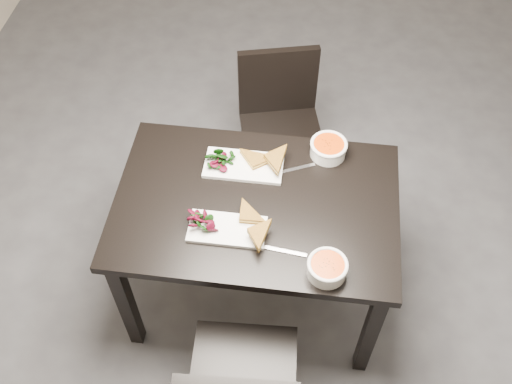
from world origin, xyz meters
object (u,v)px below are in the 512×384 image
soup_bowl_near (327,268)px  plate_near (227,229)px  plate_far (244,166)px  soup_bowl_far (328,148)px  table (256,216)px  chair_far (280,118)px

soup_bowl_near → plate_near: bearing=160.2°
plate_far → soup_bowl_far: 0.39m
plate_near → plate_far: 0.34m
table → soup_bowl_far: bearing=47.4°
soup_bowl_far → chair_far: bearing=118.6°
soup_bowl_near → plate_far: bearing=128.5°
plate_near → chair_far: bearing=82.1°
table → soup_bowl_near: size_ratio=7.61×
plate_near → plate_far: size_ratio=0.91×
plate_near → table: bearing=57.9°
table → soup_bowl_near: bearing=-44.3°
plate_near → soup_bowl_near: 0.44m
plate_far → soup_bowl_far: bearing=18.8°
chair_far → plate_near: size_ratio=2.71×
plate_far → soup_bowl_far: soup_bowl_far is taller
chair_far → plate_far: bearing=-114.7°
chair_far → soup_bowl_near: (0.28, -1.08, 0.31)m
table → plate_near: (-0.10, -0.16, 0.11)m
table → soup_bowl_near: 0.46m
plate_near → soup_bowl_near: size_ratio=1.99×
table → plate_far: size_ratio=3.48×
plate_near → plate_far: bearing=86.7°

